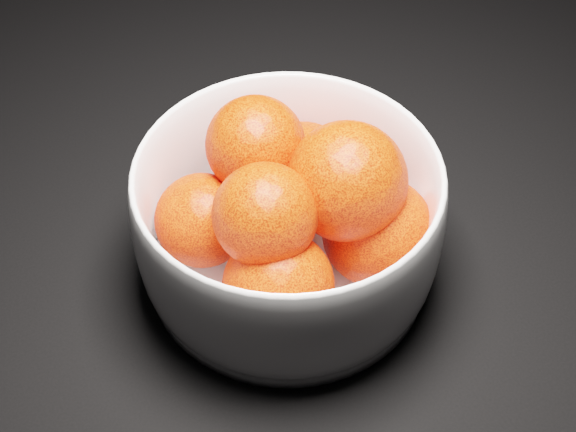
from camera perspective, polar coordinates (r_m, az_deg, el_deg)
name	(u,v)px	position (r m, az deg, el deg)	size (l,w,h in m)	color
bowl	(288,221)	(0.61, 0.00, -0.36)	(0.23, 0.23, 0.11)	white
orange_pile	(300,206)	(0.60, 0.82, 0.70)	(0.20, 0.18, 0.13)	#FF2D0B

